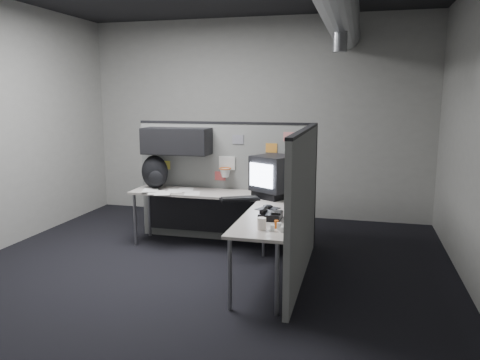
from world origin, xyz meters
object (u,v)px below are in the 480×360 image
(desk, at_px, (230,207))
(monitor, at_px, (274,176))
(backpack, at_px, (155,173))
(keyboard, at_px, (240,199))
(phone, at_px, (270,215))

(desk, height_order, monitor, monitor)
(backpack, bearing_deg, keyboard, -28.13)
(backpack, bearing_deg, monitor, -14.60)
(keyboard, relative_size, phone, 2.02)
(phone, bearing_deg, monitor, 108.41)
(monitor, xyz_separation_m, keyboard, (-0.36, -0.29, -0.25))
(keyboard, distance_m, phone, 0.91)
(monitor, bearing_deg, backpack, 160.35)
(desk, bearing_deg, backpack, 164.02)
(monitor, bearing_deg, desk, -174.29)
(desk, relative_size, phone, 9.49)
(phone, relative_size, backpack, 0.54)
(desk, bearing_deg, keyboard, -32.86)
(monitor, bearing_deg, keyboard, -156.42)
(monitor, distance_m, phone, 1.08)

